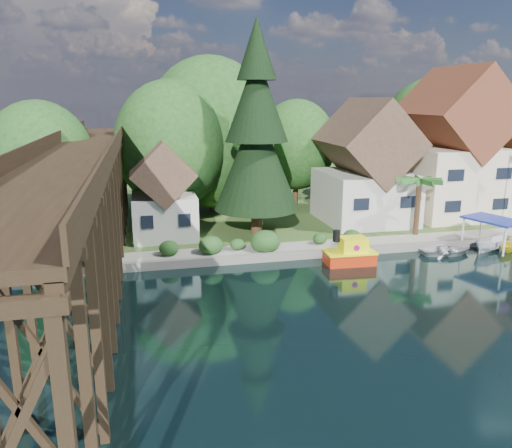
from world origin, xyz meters
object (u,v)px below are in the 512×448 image
Objects in this scene: house_left at (365,171)px; boat_white_a at (446,249)px; shed at (164,197)px; boat_canopy at (492,237)px; house_center at (452,153)px; trestle_bridge at (84,205)px; palm_tree at (420,182)px; boat_yellow at (509,243)px; conifer at (257,134)px; tugboat at (350,253)px.

boat_white_a is (2.50, -9.37, -4.74)m from house_left.
boat_canopy is at bearing -17.99° from shed.
house_center reaches higher than boat_white_a.
trestle_bridge reaches higher than palm_tree.
house_left is at bearing 20.00° from boat_white_a.
palm_tree is (-6.88, -6.07, -1.53)m from house_center.
boat_yellow is at bearing -97.38° from house_center.
trestle_bridge is 8.79× the size of palm_tree.
shed is 8.95m from conifer.
tugboat is (-14.46, -10.30, -5.65)m from house_center.
trestle_bridge is 2.59× the size of conifer.
boat_white_a is at bearing -123.35° from house_center.
boat_white_a is (13.02, -7.30, -8.30)m from conifer.
house_left reaches higher than trestle_bridge.
shed reaches higher than boat_yellow.
boat_white_a is (20.50, -7.87, -3.43)m from shed.
house_center is 11.55m from boat_canopy.
trestle_bridge is 3.18× the size of house_center.
house_center is 5.22× the size of boat_yellow.
trestle_bridge is 10.69m from shed.
trestle_bridge is 9.47× the size of boat_canopy.
house_left reaches higher than shed.
conifer is at bearing -168.86° from house_left.
palm_tree is 1.30× the size of boat_white_a.
boat_white_a is (-6.50, -9.87, -6.02)m from house_center.
house_center is 2.98× the size of boat_canopy.
shed is 2.04× the size of boat_white_a.
boat_canopy is at bearing 2.79° from trestle_bridge.
boat_yellow is at bearing -89.43° from boat_white_a.
tugboat reaches higher than boat_white_a.
house_left is 1.40× the size of shed.
shed is at bearing 74.04° from boat_white_a.
boat_canopy reaches higher than tugboat.
shed is 2.16× the size of tugboat.
boat_canopy is at bearing 45.54° from boat_yellow.
trestle_bridge is at bearing -177.21° from boat_canopy.
conifer is at bearing -4.35° from shed.
boat_canopy is (29.32, 1.43, -4.25)m from trestle_bridge.
house_left reaches higher than boat_white_a.
trestle_bridge is 12.15× the size of tugboat.
shed is at bearing 61.81° from trestle_bridge.
boat_yellow is (30.67, 1.05, -4.65)m from trestle_bridge.
tugboat is (17.54, 1.03, -4.58)m from trestle_bridge.
house_left is 5.96m from palm_tree.
palm_tree is 9.61m from tugboat.
conifer reaches higher than shed.
conifer is 13.65m from palm_tree.
palm_tree is (25.12, 5.26, -0.46)m from trestle_bridge.
house_center reaches higher than boat_canopy.
shed is 15.34m from tugboat.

